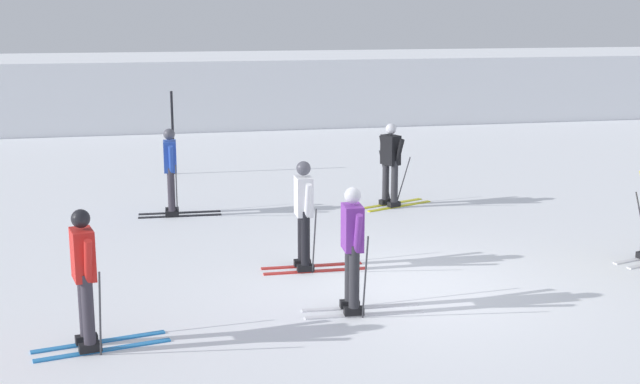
# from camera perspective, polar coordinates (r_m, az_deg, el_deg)

# --- Properties ---
(ground_plane) EXTENTS (120.00, 120.00, 0.00)m
(ground_plane) POSITION_cam_1_polar(r_m,az_deg,el_deg) (12.29, 5.91, -6.56)
(ground_plane) COLOR white
(far_snow_ridge) EXTENTS (80.00, 6.36, 2.29)m
(far_snow_ridge) POSITION_cam_1_polar(r_m,az_deg,el_deg) (30.79, -5.29, 7.06)
(far_snow_ridge) COLOR white
(far_snow_ridge) RESTS_ON ground
(skier_red) EXTENTS (1.64, 0.99, 1.71)m
(skier_red) POSITION_cam_1_polar(r_m,az_deg,el_deg) (10.25, -15.63, -5.45)
(skier_red) COLOR #237AC6
(skier_red) RESTS_ON ground
(skier_black) EXTENTS (1.62, 0.96, 1.71)m
(skier_black) POSITION_cam_1_polar(r_m,az_deg,el_deg) (17.08, 4.82, 2.02)
(skier_black) COLOR gold
(skier_black) RESTS_ON ground
(skier_purple) EXTENTS (1.62, 1.00, 1.71)m
(skier_purple) POSITION_cam_1_polar(r_m,az_deg,el_deg) (11.05, 2.25, -3.69)
(skier_purple) COLOR silver
(skier_purple) RESTS_ON ground
(skier_blue) EXTENTS (1.61, 1.00, 1.71)m
(skier_blue) POSITION_cam_1_polar(r_m,az_deg,el_deg) (16.53, -10.06, 1.53)
(skier_blue) COLOR black
(skier_blue) RESTS_ON ground
(skier_white) EXTENTS (1.61, 1.00, 1.71)m
(skier_white) POSITION_cam_1_polar(r_m,az_deg,el_deg) (12.86, -1.07, -1.38)
(skier_white) COLOR red
(skier_white) RESTS_ON ground
(trail_marker_pole) EXTENTS (0.06, 0.06, 2.02)m
(trail_marker_pole) POSITION_cam_1_polar(r_m,az_deg,el_deg) (20.70, -9.94, 3.96)
(trail_marker_pole) COLOR black
(trail_marker_pole) RESTS_ON ground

